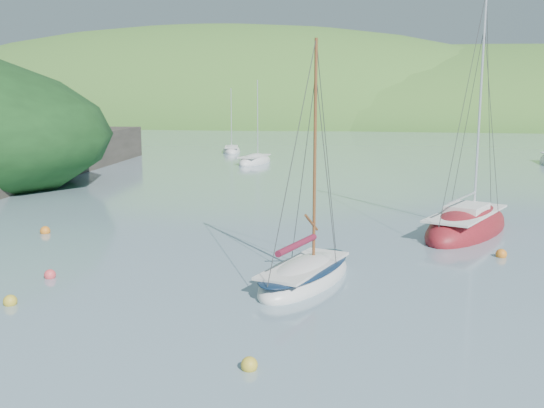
% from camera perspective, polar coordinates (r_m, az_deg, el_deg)
% --- Properties ---
extents(ground, '(700.00, 700.00, 0.00)m').
position_cam_1_polar(ground, '(18.83, -8.83, -11.29)').
color(ground, '#728F9D').
rests_on(ground, ground).
extents(shoreline_hills, '(690.00, 135.00, 56.00)m').
position_cam_1_polar(shoreline_hills, '(189.39, 9.37, 7.62)').
color(shoreline_hills, '#3C6B28').
rests_on(shoreline_hills, ground).
extents(daysailer_white, '(3.69, 6.61, 9.60)m').
position_cam_1_polar(daysailer_white, '(22.89, 3.15, -6.76)').
color(daysailer_white, silver).
rests_on(daysailer_white, ground).
extents(sloop_red, '(5.96, 9.35, 13.09)m').
position_cam_1_polar(sloop_red, '(32.75, 17.87, -2.14)').
color(sloop_red, maroon).
rests_on(sloop_red, ground).
extents(distant_sloop_a, '(3.14, 6.96, 9.60)m').
position_cam_1_polar(distant_sloop_a, '(65.12, -1.62, 3.99)').
color(distant_sloop_a, silver).
rests_on(distant_sloop_a, ground).
extents(distant_sloop_c, '(3.97, 6.65, 8.96)m').
position_cam_1_polar(distant_sloop_c, '(79.09, -3.83, 5.00)').
color(distant_sloop_c, silver).
rests_on(distant_sloop_c, ground).
extents(mooring_buoys, '(22.54, 13.84, 0.51)m').
position_cam_1_polar(mooring_buoys, '(24.46, -9.61, -6.05)').
color(mooring_buoys, gold).
rests_on(mooring_buoys, ground).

